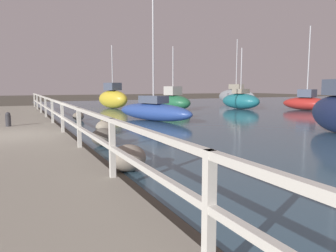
{
  "coord_description": "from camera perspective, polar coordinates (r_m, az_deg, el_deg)",
  "views": [
    {
      "loc": [
        0.32,
        -12.18,
        1.88
      ],
      "look_at": [
        5.07,
        -2.18,
        0.52
      ],
      "focal_mm": 35.0,
      "sensor_mm": 36.0,
      "label": 1
    }
  ],
  "objects": [
    {
      "name": "sailboat_teal",
      "position": [
        27.59,
        12.52,
        4.35
      ],
      "size": [
        2.37,
        3.86,
        4.93
      ],
      "rotation": [
        0.0,
        0.0,
        0.24
      ],
      "color": "#1E707A",
      "rests_on": "water_surface"
    },
    {
      "name": "sailboat_blue",
      "position": [
        17.77,
        -2.54,
        2.69
      ],
      "size": [
        3.01,
        5.63,
        6.38
      ],
      "rotation": [
        0.0,
        0.0,
        0.34
      ],
      "color": "#2D4C9E",
      "rests_on": "water_surface"
    },
    {
      "name": "mooring_bollard",
      "position": [
        15.05,
        -26.08,
        1.08
      ],
      "size": [
        0.22,
        0.22,
        0.59
      ],
      "color": "#333338",
      "rests_on": "dock_walkway"
    },
    {
      "name": "sailboat_green",
      "position": [
        25.46,
        0.87,
        4.33
      ],
      "size": [
        2.57,
        3.7,
        4.87
      ],
      "rotation": [
        0.0,
        0.0,
        0.34
      ],
      "color": "#236B42",
      "rests_on": "water_surface"
    },
    {
      "name": "boulder_mid_strip",
      "position": [
        10.49,
        -11.2,
        -1.89
      ],
      "size": [
        0.76,
        0.68,
        0.57
      ],
      "color": "#666056",
      "rests_on": "ground"
    },
    {
      "name": "sailboat_yellow",
      "position": [
        28.05,
        -9.58,
        4.83
      ],
      "size": [
        2.58,
        3.74,
        5.22
      ],
      "rotation": [
        0.0,
        0.0,
        0.37
      ],
      "color": "gold",
      "rests_on": "water_surface"
    },
    {
      "name": "sailboat_red",
      "position": [
        27.81,
        23.0,
        3.83
      ],
      "size": [
        2.62,
        4.09,
        6.42
      ],
      "rotation": [
        0.0,
        0.0,
        0.31
      ],
      "color": "red",
      "rests_on": "water_surface"
    },
    {
      "name": "ground_plane",
      "position": [
        12.33,
        -26.59,
        -2.53
      ],
      "size": [
        120.0,
        120.0,
        0.0
      ],
      "primitive_type": "plane",
      "color": "#4C473D"
    },
    {
      "name": "railing",
      "position": [
        12.32,
        -17.95,
        2.38
      ],
      "size": [
        0.1,
        32.5,
        1.08
      ],
      "color": "silver",
      "rests_on": "dock_walkway"
    },
    {
      "name": "boulder_water_edge",
      "position": [
        12.98,
        -10.87,
        -0.22
      ],
      "size": [
        0.75,
        0.67,
        0.56
      ],
      "color": "gray",
      "rests_on": "ground"
    },
    {
      "name": "sailboat_gray",
      "position": [
        33.68,
        11.74,
        5.12
      ],
      "size": [
        1.52,
        5.11,
        6.44
      ],
      "rotation": [
        0.0,
        0.0,
        0.11
      ],
      "color": "gray",
      "rests_on": "water_surface"
    },
    {
      "name": "dock_walkway",
      "position": [
        12.31,
        -26.62,
        -2.03
      ],
      "size": [
        4.01,
        36.0,
        0.22
      ],
      "color": "gray",
      "rests_on": "ground"
    },
    {
      "name": "boulder_near_dock",
      "position": [
        7.33,
        -6.92,
        -5.53
      ],
      "size": [
        0.79,
        0.71,
        0.6
      ],
      "color": "gray",
      "rests_on": "ground"
    },
    {
      "name": "boulder_upstream",
      "position": [
        18.53,
        -15.35,
        1.63
      ],
      "size": [
        0.62,
        0.55,
        0.46
      ],
      "color": "slate",
      "rests_on": "ground"
    }
  ]
}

